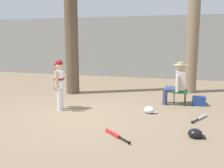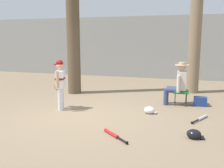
{
  "view_description": "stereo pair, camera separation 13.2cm",
  "coord_description": "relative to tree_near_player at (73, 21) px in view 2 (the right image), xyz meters",
  "views": [
    {
      "loc": [
        2.35,
        -5.38,
        1.82
      ],
      "look_at": [
        0.65,
        0.42,
        0.75
      ],
      "focal_mm": 40.72,
      "sensor_mm": 36.0,
      "label": 1
    },
    {
      "loc": [
        2.47,
        -5.34,
        1.82
      ],
      "look_at": [
        0.65,
        0.42,
        0.75
      ],
      "focal_mm": 40.72,
      "sensor_mm": 36.0,
      "label": 2
    }
  ],
  "objects": [
    {
      "name": "ground_plane",
      "position": [
        1.33,
        -2.41,
        -2.42
      ],
      "size": [
        60.0,
        60.0,
        0.0
      ],
      "primitive_type": "plane",
      "color": "#7F6B51"
    },
    {
      "name": "concrete_back_wall",
      "position": [
        1.33,
        4.33,
        -0.98
      ],
      "size": [
        18.0,
        0.36,
        2.88
      ],
      "primitive_type": "cube",
      "color": "gray",
      "rests_on": "ground"
    },
    {
      "name": "tree_near_player",
      "position": [
        0.0,
        0.0,
        0.0
      ],
      "size": [
        0.74,
        0.74,
        5.64
      ],
      "color": "brown",
      "rests_on": "ground"
    },
    {
      "name": "tree_behind_spectator",
      "position": [
        3.85,
        1.32,
        -0.28
      ],
      "size": [
        0.66,
        0.66,
        4.99
      ],
      "color": "#7F6B51",
      "rests_on": "ground"
    },
    {
      "name": "young_ballplayer",
      "position": [
        0.56,
        -1.99,
        -1.68
      ],
      "size": [
        0.43,
        0.56,
        1.31
      ],
      "color": "white",
      "rests_on": "ground"
    },
    {
      "name": "folding_stool",
      "position": [
        3.54,
        -0.58,
        -2.06
      ],
      "size": [
        0.42,
        0.42,
        0.41
      ],
      "color": "#196B2D",
      "rests_on": "ground"
    },
    {
      "name": "seated_spectator",
      "position": [
        3.44,
        -0.58,
        -1.78
      ],
      "size": [
        0.67,
        0.53,
        1.2
      ],
      "color": "navy",
      "rests_on": "ground"
    },
    {
      "name": "handbag_beside_stool",
      "position": [
        4.07,
        -0.54,
        -2.29
      ],
      "size": [
        0.35,
        0.2,
        0.26
      ],
      "primitive_type": "cube",
      "rotation": [
        0.0,
        0.0,
        0.06
      ],
      "color": "navy",
      "rests_on": "ground"
    },
    {
      "name": "bat_aluminum_silver",
      "position": [
        4.06,
        -1.8,
        -2.39
      ],
      "size": [
        0.38,
        0.68,
        0.07
      ],
      "color": "#B7BCC6",
      "rests_on": "ground"
    },
    {
      "name": "bat_red_barrel",
      "position": [
        2.43,
        -3.37,
        -2.39
      ],
      "size": [
        0.62,
        0.56,
        0.07
      ],
      "color": "red",
      "rests_on": "ground"
    },
    {
      "name": "batting_helmet_black",
      "position": [
        3.9,
        -3.02,
        -2.34
      ],
      "size": [
        0.31,
        0.24,
        0.18
      ],
      "color": "black",
      "rests_on": "ground"
    },
    {
      "name": "batting_helmet_white",
      "position": [
        2.85,
        -1.66,
        -2.34
      ],
      "size": [
        0.32,
        0.24,
        0.18
      ],
      "color": "silver",
      "rests_on": "ground"
    }
  ]
}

